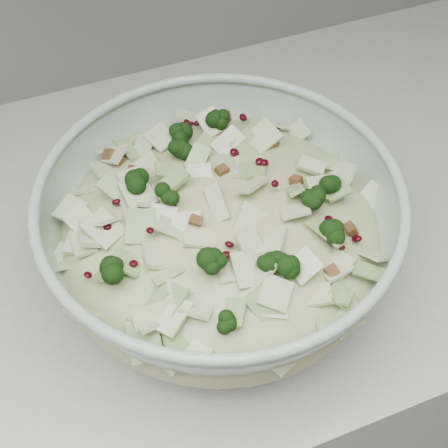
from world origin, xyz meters
TOP-DOWN VIEW (x-y plane):
  - mixing_bowl at (-0.63, 1.60)m, footprint 0.38×0.38m
  - salad at (-0.63, 1.60)m, footprint 0.44×0.44m

SIDE VIEW (x-z plane):
  - mixing_bowl at x=-0.63m, z-range 0.90..1.04m
  - salad at x=-0.63m, z-range 0.92..1.06m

